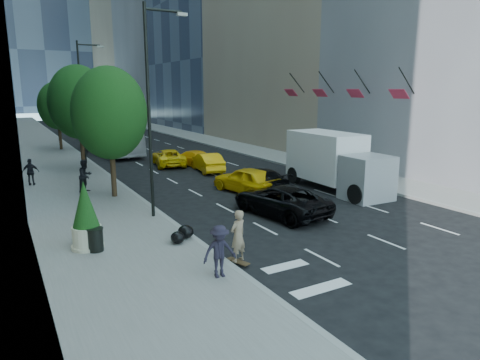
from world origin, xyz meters
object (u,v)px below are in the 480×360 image
city_bus (110,138)px  skateboarder (238,239)px  planter_shrub (86,217)px  black_sedan_mercedes (258,179)px  trash_can (95,240)px  box_truck (336,162)px  black_sedan_lincoln (281,200)px

city_bus → skateboarder: bearing=-100.4°
planter_shrub → black_sedan_mercedes: bearing=25.9°
black_sedan_mercedes → city_bus: bearing=-80.6°
trash_can → box_truck: bearing=13.7°
box_truck → planter_shrub: (-15.75, -3.29, -0.38)m
city_bus → planter_shrub: bearing=-110.8°
skateboarder → box_truck: (11.20, 7.34, 0.85)m
skateboarder → black_sedan_mercedes: bearing=-144.0°
black_sedan_mercedes → trash_can: (-11.14, -6.01, -0.13)m
box_truck → city_bus: bearing=112.8°
black_sedan_mercedes → planter_shrub: bearing=23.3°
skateboarder → box_truck: size_ratio=0.26×
black_sedan_lincoln → skateboarder: bearing=33.0°
black_sedan_lincoln → box_truck: bearing=-164.0°
skateboarder → trash_can: bearing=-58.0°
black_sedan_lincoln → trash_can: size_ratio=6.29×
black_sedan_lincoln → trash_can: black_sedan_lincoln is taller
black_sedan_lincoln → planter_shrub: (-9.56, -0.43, 0.67)m
box_truck → trash_can: box_truck is taller
skateboarder → box_truck: 13.42m
skateboarder → black_sedan_lincoln: bearing=-156.8°
skateboarder → black_sedan_mercedes: 11.74m
trash_can → planter_shrub: 1.00m
black_sedan_mercedes → skateboarder: bearing=52.0°
trash_can → planter_shrub: size_ratio=0.33×
city_bus → trash_can: city_bus is taller
city_bus → box_truck: (8.80, -22.80, 0.24)m
black_sedan_mercedes → planter_shrub: 12.64m
skateboarder → trash_can: 5.62m
black_sedan_lincoln → black_sedan_mercedes: 5.39m
black_sedan_lincoln → trash_can: bearing=-3.2°
black_sedan_lincoln → black_sedan_mercedes: size_ratio=1.12×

